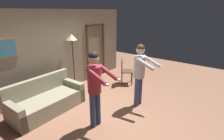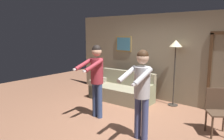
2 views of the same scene
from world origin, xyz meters
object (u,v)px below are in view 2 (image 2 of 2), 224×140
object	(u,v)px
couch	(122,91)
person_standing_right	(141,86)
dining_chair_distant	(218,109)
person_standing_left	(96,74)
torchiere_lamp	(175,51)

from	to	relation	value
couch	person_standing_right	world-z (taller)	person_standing_right
person_standing_right	dining_chair_distant	xyz separation A→B (m)	(1.07, 1.21, -0.53)
person_standing_left	person_standing_right	bearing A→B (deg)	-11.58
torchiere_lamp	person_standing_left	bearing A→B (deg)	-118.19
couch	torchiere_lamp	world-z (taller)	torchiere_lamp
couch	person_standing_right	bearing A→B (deg)	-45.11
person_standing_right	dining_chair_distant	size ratio (longest dim) A/B	1.87
dining_chair_distant	person_standing_right	bearing A→B (deg)	-131.46
dining_chair_distant	couch	bearing A→B (deg)	168.75
couch	person_standing_left	xyz separation A→B (m)	(0.34, -1.48, 0.80)
person_standing_right	dining_chair_distant	bearing A→B (deg)	48.54
person_standing_right	couch	bearing A→B (deg)	134.89
torchiere_lamp	person_standing_right	size ratio (longest dim) A/B	1.06
torchiere_lamp	dining_chair_distant	xyz separation A→B (m)	(1.42, -1.10, -1.02)
couch	person_standing_right	size ratio (longest dim) A/B	1.11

